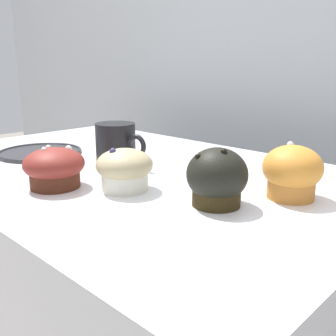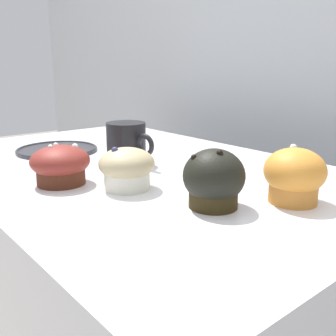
% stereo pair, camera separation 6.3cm
% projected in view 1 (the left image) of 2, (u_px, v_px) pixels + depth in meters
% --- Properties ---
extents(wall_back, '(3.20, 0.10, 1.80)m').
position_uv_depth(wall_back, '(271.00, 149.00, 1.25)').
color(wall_back, '#B2B7BC').
rests_on(wall_back, ground).
extents(muffin_front_center, '(0.09, 0.09, 0.09)m').
position_uv_depth(muffin_front_center, '(292.00, 172.00, 0.62)').
color(muffin_front_center, orange).
rests_on(muffin_front_center, display_counter).
extents(muffin_back_left, '(0.09, 0.09, 0.09)m').
position_uv_depth(muffin_back_left, '(217.00, 179.00, 0.58)').
color(muffin_back_left, '#2D230F').
rests_on(muffin_back_left, display_counter).
extents(muffin_back_right, '(0.10, 0.10, 0.07)m').
position_uv_depth(muffin_back_right, '(125.00, 169.00, 0.66)').
color(muffin_back_right, silver).
rests_on(muffin_back_right, display_counter).
extents(muffin_front_left, '(0.10, 0.10, 0.07)m').
position_uv_depth(muffin_front_left, '(54.00, 168.00, 0.67)').
color(muffin_front_left, '#4B2215').
rests_on(muffin_front_left, display_counter).
extents(coffee_cup, '(0.13, 0.08, 0.09)m').
position_uv_depth(coffee_cup, '(115.00, 144.00, 0.82)').
color(coffee_cup, black).
rests_on(coffee_cup, display_counter).
extents(serving_plate, '(0.19, 0.19, 0.01)m').
position_uv_depth(serving_plate, '(40.00, 152.00, 0.93)').
color(serving_plate, '#2D2D33').
rests_on(serving_plate, display_counter).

